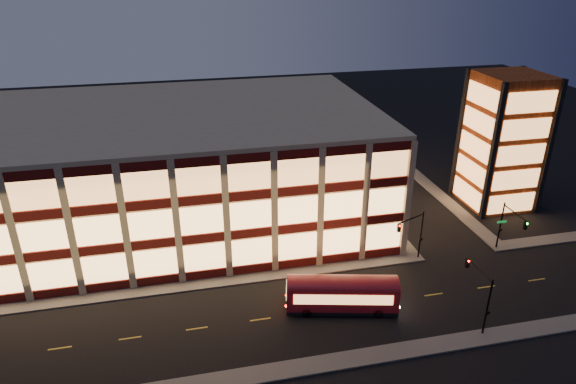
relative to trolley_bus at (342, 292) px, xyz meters
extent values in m
plane|color=black|center=(-12.01, 6.20, -2.00)|extent=(200.00, 200.00, 0.00)
cube|color=#514F4C|center=(-15.01, 7.20, -1.93)|extent=(54.00, 2.00, 0.15)
cube|color=#514F4C|center=(10.99, 23.20, -1.93)|extent=(2.00, 30.00, 0.15)
cube|color=#514F4C|center=(27.99, 7.20, -1.93)|extent=(14.00, 2.00, 0.15)
cube|color=#514F4C|center=(21.99, 23.20, -1.93)|extent=(2.00, 30.00, 0.15)
cube|color=#514F4C|center=(-12.01, -6.80, -1.93)|extent=(100.00, 2.00, 0.15)
cube|color=tan|center=(-15.01, 23.20, 5.00)|extent=(50.00, 30.00, 14.00)
cube|color=tan|center=(-15.01, 23.20, 12.25)|extent=(50.40, 30.40, 0.50)
cube|color=#470C0A|center=(-15.01, 8.08, -1.35)|extent=(50.10, 0.25, 1.00)
cube|color=#E9A862|center=(-15.01, 8.10, 0.75)|extent=(49.00, 0.20, 3.00)
cube|color=#470C0A|center=(10.11, 23.20, -1.35)|extent=(0.25, 30.10, 1.00)
cube|color=#E9A862|center=(10.09, 23.20, 0.75)|extent=(0.20, 29.00, 3.00)
cube|color=#470C0A|center=(-15.01, 8.08, 3.05)|extent=(50.10, 0.25, 1.00)
cube|color=#E9A862|center=(-15.01, 8.10, 5.15)|extent=(49.00, 0.20, 3.00)
cube|color=#470C0A|center=(10.11, 23.20, 3.05)|extent=(0.25, 30.10, 1.00)
cube|color=#E9A862|center=(10.09, 23.20, 5.15)|extent=(0.20, 29.00, 3.00)
cube|color=#470C0A|center=(-15.01, 8.08, 7.45)|extent=(50.10, 0.25, 1.00)
cube|color=#E9A862|center=(-15.01, 8.10, 9.55)|extent=(49.00, 0.20, 3.00)
cube|color=#470C0A|center=(10.11, 23.20, 7.45)|extent=(0.25, 30.10, 1.00)
cube|color=#E9A862|center=(10.09, 23.20, 9.55)|extent=(0.20, 29.00, 3.00)
cube|color=#8C3814|center=(27.99, 18.20, 7.00)|extent=(8.00, 8.00, 18.00)
cube|color=black|center=(23.99, 14.20, 7.00)|extent=(0.60, 0.60, 18.00)
cube|color=black|center=(31.99, 14.20, 7.00)|extent=(0.60, 0.60, 18.00)
cube|color=black|center=(23.99, 22.20, 7.00)|extent=(0.60, 0.60, 18.00)
cube|color=black|center=(31.99, 22.20, 7.00)|extent=(0.60, 0.60, 18.00)
cube|color=#FFA659|center=(27.99, 14.12, -0.20)|extent=(6.60, 0.16, 2.60)
cube|color=#FFA659|center=(23.91, 18.20, -0.20)|extent=(0.16, 6.60, 2.60)
cube|color=#FFA659|center=(27.99, 14.12, 3.20)|extent=(6.60, 0.16, 2.60)
cube|color=#FFA659|center=(23.91, 18.20, 3.20)|extent=(0.16, 6.60, 2.60)
cube|color=#FFA659|center=(27.99, 14.12, 6.60)|extent=(6.60, 0.16, 2.60)
cube|color=#FFA659|center=(23.91, 18.20, 6.60)|extent=(0.16, 6.60, 2.60)
cube|color=#FFA659|center=(27.99, 14.12, 10.00)|extent=(6.60, 0.16, 2.60)
cube|color=#FFA659|center=(23.91, 18.20, 10.00)|extent=(0.16, 6.60, 2.60)
cube|color=#FFA659|center=(27.99, 14.12, 13.40)|extent=(6.60, 0.16, 2.60)
cube|color=#FFA659|center=(23.91, 18.20, 13.40)|extent=(0.16, 6.60, 2.60)
cylinder|color=black|center=(11.49, 7.00, 1.00)|extent=(0.18, 0.18, 6.00)
cylinder|color=black|center=(9.74, 6.25, 3.70)|extent=(3.56, 1.63, 0.14)
cube|color=black|center=(7.99, 5.50, 3.20)|extent=(0.32, 0.32, 0.95)
sphere|color=#FF0C05|center=(7.99, 5.32, 3.50)|extent=(0.20, 0.20, 0.20)
cube|color=black|center=(11.49, 6.80, 0.60)|extent=(0.25, 0.18, 0.28)
cylinder|color=black|center=(21.49, 7.00, 1.00)|extent=(0.18, 0.18, 6.00)
cylinder|color=black|center=(21.49, 5.00, 3.70)|extent=(0.14, 4.00, 0.14)
cube|color=black|center=(21.49, 3.00, 3.20)|extent=(0.32, 0.32, 0.95)
sphere|color=#0CFF26|center=(21.49, 2.82, 3.50)|extent=(0.20, 0.20, 0.20)
cube|color=black|center=(21.49, 6.80, 0.60)|extent=(0.25, 0.18, 0.28)
cube|color=#0C7226|center=(21.49, 6.85, 1.60)|extent=(1.20, 0.06, 0.28)
cylinder|color=black|center=(11.49, -6.30, 1.00)|extent=(0.18, 0.18, 6.00)
cylinder|color=black|center=(11.49, -4.30, 3.70)|extent=(0.14, 4.00, 0.14)
cube|color=black|center=(11.49, -2.30, 3.20)|extent=(0.32, 0.32, 0.95)
sphere|color=#FF0C05|center=(11.49, -2.48, 3.50)|extent=(0.20, 0.20, 0.20)
cube|color=black|center=(11.49, -6.50, 0.60)|extent=(0.25, 0.18, 0.28)
cube|color=maroon|center=(0.00, 0.00, -0.19)|extent=(11.01, 5.09, 2.46)
cube|color=black|center=(0.00, 0.00, -1.63)|extent=(11.01, 5.09, 0.37)
cylinder|color=black|center=(-3.60, -0.34, -1.52)|extent=(1.01, 0.54, 0.96)
cylinder|color=black|center=(-3.05, 1.94, -1.52)|extent=(1.01, 0.54, 0.96)
cylinder|color=black|center=(3.05, -1.94, -1.52)|extent=(1.01, 0.54, 0.96)
cylinder|color=black|center=(3.60, 0.34, -1.52)|extent=(1.01, 0.54, 0.96)
cube|color=#FFA659|center=(-0.32, -1.33, 0.13)|extent=(9.15, 2.26, 1.07)
cube|color=#FFA659|center=(0.32, 1.33, 0.13)|extent=(9.15, 2.26, 1.07)
camera|label=1|loc=(-14.01, -38.63, 29.66)|focal=32.00mm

